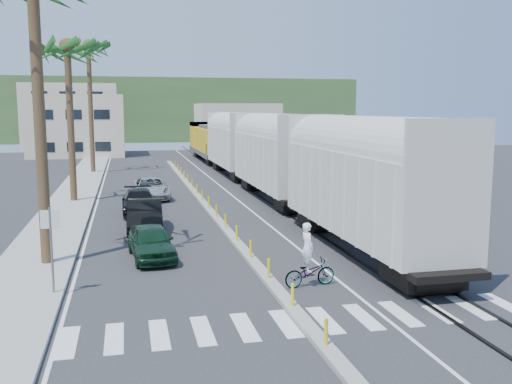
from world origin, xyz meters
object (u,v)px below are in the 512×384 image
Objects in this scene: car_second at (145,216)px; street_sign at (51,238)px; cyclist at (309,266)px; car_lead at (151,242)px.

street_sign is at bearing -106.77° from car_second.
cyclist is at bearing -5.33° from street_sign.
street_sign is at bearing -134.11° from car_lead.
cyclist reaches higher than car_second.
cyclist is at bearing -49.61° from car_lead.
car_lead is 1.88× the size of cyclist.
car_lead is at bearing 37.76° from cyclist.
car_second is 2.16× the size of cyclist.
street_sign is 0.61× the size of car_second.
street_sign is 8.68m from cyclist.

